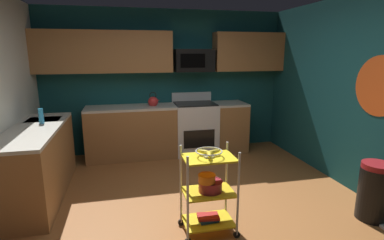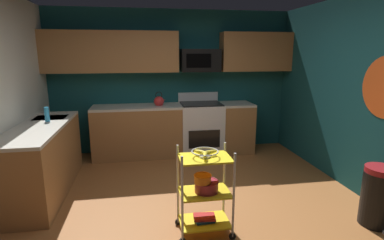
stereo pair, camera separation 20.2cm
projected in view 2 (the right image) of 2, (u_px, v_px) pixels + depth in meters
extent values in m
cube|color=#995B2D|center=(195.00, 212.00, 3.59)|extent=(4.40, 4.80, 0.04)
cube|color=#14474C|center=(172.00, 82.00, 5.64)|extent=(4.52, 0.06, 2.60)
cube|color=#14474C|center=(375.00, 98.00, 3.67)|extent=(0.06, 4.80, 2.60)
cube|color=#9E6B3D|center=(175.00, 131.00, 5.51)|extent=(2.90, 0.60, 0.88)
cube|color=beige|center=(174.00, 106.00, 5.41)|extent=(2.90, 0.60, 0.04)
cube|color=#9E6B3D|center=(43.00, 161.00, 3.99)|extent=(0.60, 1.92, 0.88)
cube|color=beige|center=(39.00, 127.00, 3.89)|extent=(0.60, 1.92, 0.04)
cube|color=#B7BABC|center=(51.00, 123.00, 4.39)|extent=(0.44, 0.36, 0.16)
cube|color=white|center=(201.00, 129.00, 5.59)|extent=(0.76, 0.64, 0.92)
cube|color=black|center=(204.00, 139.00, 5.30)|extent=(0.56, 0.01, 0.32)
cube|color=white|center=(198.00, 97.00, 5.75)|extent=(0.76, 0.06, 0.18)
cube|color=black|center=(201.00, 104.00, 5.48)|extent=(0.72, 0.60, 0.02)
cube|color=#9E6B3D|center=(112.00, 52.00, 5.16)|extent=(2.29, 0.33, 0.70)
cube|color=#9E6B3D|center=(256.00, 52.00, 5.58)|extent=(1.31, 0.33, 0.70)
cube|color=black|center=(200.00, 60.00, 5.42)|extent=(0.70, 0.38, 0.40)
cube|color=black|center=(199.00, 61.00, 5.22)|extent=(0.44, 0.01, 0.24)
cylinder|color=silver|center=(182.00, 200.00, 2.85)|extent=(0.02, 0.02, 0.88)
cylinder|color=silver|center=(234.00, 196.00, 2.94)|extent=(0.02, 0.02, 0.88)
cylinder|color=black|center=(232.00, 236.00, 3.03)|extent=(0.07, 0.02, 0.07)
cylinder|color=silver|center=(178.00, 185.00, 3.19)|extent=(0.02, 0.02, 0.88)
cylinder|color=black|center=(178.00, 222.00, 3.29)|extent=(0.07, 0.02, 0.07)
cylinder|color=silver|center=(224.00, 181.00, 3.27)|extent=(0.02, 0.02, 0.88)
cylinder|color=black|center=(223.00, 218.00, 3.37)|extent=(0.07, 0.02, 0.07)
cube|color=yellow|center=(204.00, 221.00, 3.14)|extent=(0.51, 0.35, 0.02)
cube|color=yellow|center=(205.00, 192.00, 3.07)|extent=(0.51, 0.35, 0.02)
cube|color=yellow|center=(205.00, 158.00, 2.99)|extent=(0.51, 0.35, 0.02)
torus|color=silver|center=(205.00, 151.00, 2.97)|extent=(0.27, 0.27, 0.01)
cylinder|color=silver|center=(205.00, 156.00, 2.98)|extent=(0.12, 0.12, 0.02)
ellipsoid|color=yellow|center=(209.00, 152.00, 3.00)|extent=(0.17, 0.09, 0.04)
ellipsoid|color=yellow|center=(201.00, 152.00, 3.00)|extent=(0.15, 0.14, 0.04)
ellipsoid|color=yellow|center=(205.00, 155.00, 2.93)|extent=(0.08, 0.17, 0.04)
cylinder|color=maroon|center=(206.00, 187.00, 3.06)|extent=(0.24, 0.24, 0.11)
torus|color=maroon|center=(206.00, 182.00, 3.05)|extent=(0.25, 0.25, 0.01)
cylinder|color=orange|center=(203.00, 179.00, 3.00)|extent=(0.17, 0.17, 0.08)
torus|color=orange|center=(203.00, 175.00, 2.99)|extent=(0.18, 0.18, 0.01)
cube|color=#1E4C8C|center=(204.00, 219.00, 3.14)|extent=(0.20, 0.16, 0.03)
cube|color=#B22626|center=(204.00, 217.00, 3.13)|extent=(0.24, 0.18, 0.02)
sphere|color=red|center=(159.00, 101.00, 5.35)|extent=(0.18, 0.18, 0.18)
sphere|color=black|center=(159.00, 96.00, 5.33)|extent=(0.03, 0.03, 0.03)
cone|color=red|center=(163.00, 100.00, 5.35)|extent=(0.09, 0.04, 0.06)
torus|color=black|center=(159.00, 95.00, 5.32)|extent=(0.12, 0.01, 0.12)
cylinder|color=#2D8CBF|center=(47.00, 114.00, 4.10)|extent=(0.06, 0.06, 0.20)
cylinder|color=black|center=(378.00, 199.00, 3.25)|extent=(0.34, 0.34, 0.60)
cylinder|color=maroon|center=(382.00, 170.00, 3.18)|extent=(0.33, 0.33, 0.06)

